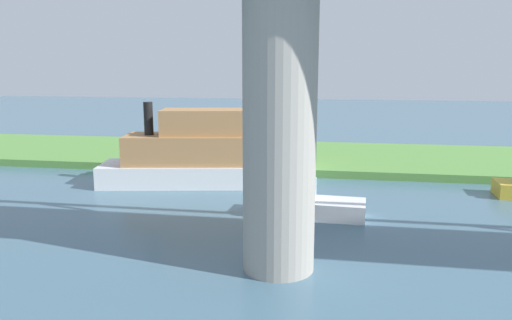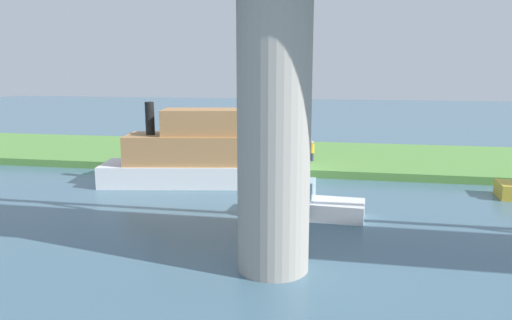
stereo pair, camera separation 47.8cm
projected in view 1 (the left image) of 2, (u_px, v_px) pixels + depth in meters
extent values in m
plane|color=#476B7F|center=(285.00, 177.00, 30.16)|extent=(160.00, 160.00, 0.00)
cube|color=#5B9342|center=(294.00, 156.00, 35.92)|extent=(80.00, 12.00, 0.50)
cylinder|color=#9E998E|center=(280.00, 117.00, 15.36)|extent=(2.41, 2.41, 10.38)
cylinder|color=#2D334C|center=(309.00, 157.00, 32.83)|extent=(0.29, 0.29, 0.55)
cylinder|color=gold|center=(309.00, 148.00, 32.72)|extent=(0.48, 0.48, 0.60)
sphere|color=tan|center=(310.00, 142.00, 32.64)|extent=(0.24, 0.24, 0.24)
cylinder|color=brown|center=(146.00, 154.00, 32.86)|extent=(0.20, 0.20, 0.84)
cube|color=white|center=(183.00, 174.00, 28.14)|extent=(9.93, 4.80, 1.27)
cube|color=#B27F4C|center=(191.00, 149.00, 27.87)|extent=(8.00, 4.16, 1.69)
cube|color=#B27F4C|center=(203.00, 122.00, 27.58)|extent=(5.11, 3.21, 1.48)
cylinder|color=black|center=(148.00, 118.00, 27.51)|extent=(0.53, 0.53, 1.90)
cube|color=#D84C2D|center=(139.00, 155.00, 27.91)|extent=(2.00, 2.17, 0.95)
cube|color=white|center=(309.00, 207.00, 22.10)|extent=(5.18, 2.11, 0.79)
cube|color=silver|center=(295.00, 189.00, 22.09)|extent=(1.91, 1.55, 0.90)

